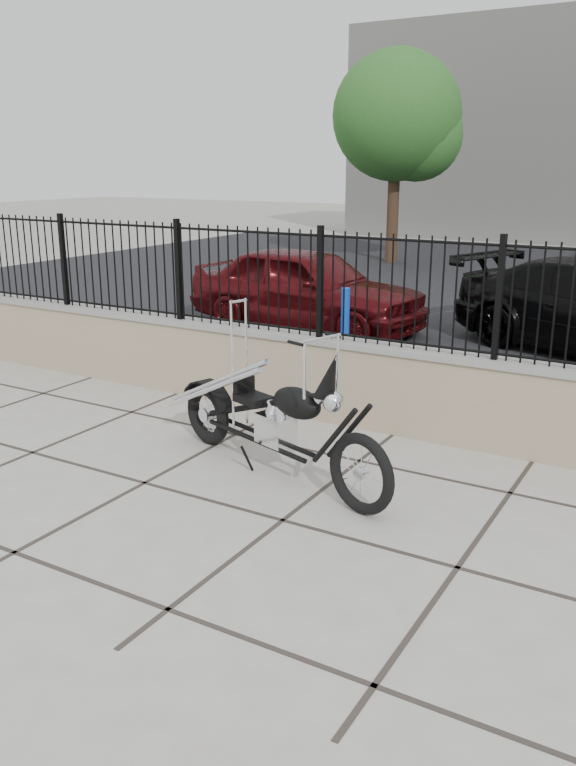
# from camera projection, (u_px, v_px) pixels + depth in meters

# --- Properties ---
(ground_plane) EXTENTS (90.00, 90.00, 0.00)m
(ground_plane) POSITION_uv_depth(u_px,v_px,m) (283.00, 521.00, 6.22)
(ground_plane) COLOR #99968E
(ground_plane) RESTS_ON ground
(parking_lot) EXTENTS (30.00, 30.00, 0.00)m
(parking_lot) POSITION_uv_depth(u_px,v_px,m) (570.00, 297.00, 16.56)
(parking_lot) COLOR black
(parking_lot) RESTS_ON ground
(retaining_wall) EXTENTS (14.00, 0.36, 0.96)m
(retaining_wall) POSITION_uv_depth(u_px,v_px,m) (399.00, 390.00, 8.15)
(retaining_wall) COLOR gray
(retaining_wall) RESTS_ON ground_plane
(iron_fence) EXTENTS (14.00, 0.08, 1.20)m
(iron_fence) POSITION_uv_depth(u_px,v_px,m) (404.00, 292.00, 7.85)
(iron_fence) COLOR black
(iron_fence) RESTS_ON retaining_wall
(chopper_motorcycle) EXTENTS (2.76, 1.32, 1.65)m
(chopper_motorcycle) POSITION_uv_depth(u_px,v_px,m) (272.00, 391.00, 6.95)
(chopper_motorcycle) COLOR black
(chopper_motorcycle) RESTS_ON ground_plane
(car_red) EXTENTS (4.44, 2.02, 1.48)m
(car_red) POSITION_uv_depth(u_px,v_px,m) (307.00, 288.00, 13.20)
(car_red) COLOR #4B0A0E
(car_red) RESTS_ON parking_lot
(bollard_a) EXTENTS (0.15, 0.15, 1.08)m
(bollard_a) POSITION_uv_depth(u_px,v_px,m) (345.00, 324.00, 11.21)
(bollard_a) COLOR #0D3CC9
(bollard_a) RESTS_ON ground_plane
(tree_left) EXTENTS (3.65, 3.65, 6.16)m
(tree_left) POSITION_uv_depth(u_px,v_px,m) (397.00, 109.00, 21.16)
(tree_left) COLOR #382619
(tree_left) RESTS_ON ground_plane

